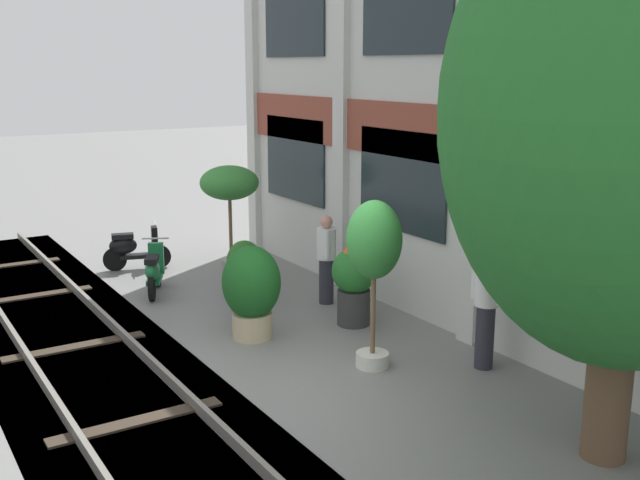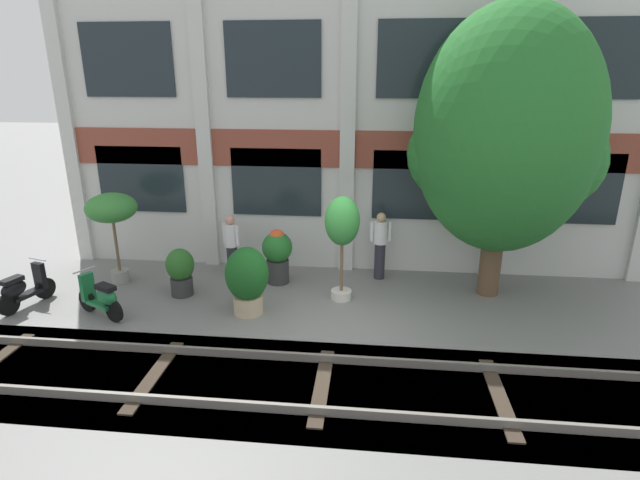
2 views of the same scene
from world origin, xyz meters
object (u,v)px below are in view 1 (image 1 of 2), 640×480
Objects in this scene: broadleaf_tree at (633,124)px; scooter_second_parked at (133,249)px; potted_plant_ribbed_drum at (245,269)px; resident_by_doorway at (326,257)px; resident_watching_tracks at (486,306)px; scooter_near_curb at (154,272)px; potted_plant_low_pan at (374,248)px; potted_plant_glazed_jar at (252,289)px; potted_plant_tall_urn at (229,188)px; potted_plant_stone_basin at (354,279)px.

scooter_second_parked is (-10.16, -1.83, -3.14)m from broadleaf_tree.
resident_by_doorway reaches higher than potted_plant_ribbed_drum.
resident_by_doorway is at bearing -45.45° from scooter_second_parked.
resident_by_doorway is 3.65m from resident_watching_tracks.
resident_by_doorway is at bearing -94.43° from resident_watching_tracks.
scooter_near_curb is 3.24m from resident_by_doorway.
potted_plant_low_pan is 1.62× the size of potted_plant_glazed_jar.
scooter_near_curb is 0.80× the size of resident_by_doorway.
potted_plant_stone_basin is at bearing 5.51° from potted_plant_tall_urn.
potted_plant_stone_basin is 1.21× the size of potted_plant_ribbed_drum.
scooter_near_curb is (0.54, -1.82, -1.33)m from potted_plant_tall_urn.
potted_plant_low_pan reaches higher than resident_watching_tracks.
potted_plant_ribbed_drum is at bearing 157.01° from potted_plant_glazed_jar.
potted_plant_glazed_jar is at bearing -154.55° from potted_plant_low_pan.
potted_plant_tall_urn is 2.32m from scooter_near_curb.
resident_watching_tracks reaches higher than scooter_near_curb.
potted_plant_ribbed_drum is 1.77m from scooter_near_curb.
broadleaf_tree is at bearing 16.52° from potted_plant_glazed_jar.
potted_plant_tall_urn reaches higher than potted_plant_stone_basin.
broadleaf_tree is 10.79m from scooter_second_parked.
potted_plant_low_pan is 1.76× the size of scooter_second_parked.
potted_plant_tall_urn is 1.51× the size of potted_plant_glazed_jar.
scooter_near_curb is at bearing -163.82° from potted_plant_low_pan.
broadleaf_tree is 6.16m from potted_plant_glazed_jar.
potted_plant_glazed_jar is 3.04m from scooter_near_curb.
resident_by_doorway is (2.65, 0.60, -0.92)m from potted_plant_tall_urn.
potted_plant_tall_urn is 2.48m from scooter_second_parked.
potted_plant_ribbed_drum is 0.82× the size of scooter_second_parked.
potted_plant_stone_basin is 1.00× the size of scooter_second_parked.
potted_plant_glazed_jar is (-0.32, -1.69, 0.03)m from potted_plant_stone_basin.
potted_plant_glazed_jar is 0.92× the size of resident_by_doorway.
resident_watching_tracks is at bearing 56.52° from potted_plant_low_pan.
broadleaf_tree is 4.66× the size of potted_plant_stone_basin.
potted_plant_low_pan is at bearing -137.36° from scooter_near_curb.
broadleaf_tree reaches higher than potted_plant_low_pan.
potted_plant_stone_basin reaches higher than potted_plant_ribbed_drum.
potted_plant_stone_basin is 0.80× the size of resident_watching_tracks.
potted_plant_glazed_jar is 1.09× the size of scooter_second_parked.
resident_watching_tracks is at bearing -128.24° from scooter_near_curb.
broadleaf_tree is 7.65m from potted_plant_ribbed_drum.
resident_watching_tracks is at bearing 12.08° from potted_plant_stone_basin.
potted_plant_glazed_jar is 0.87× the size of resident_watching_tracks.
potted_plant_low_pan is 3.82m from potted_plant_ribbed_drum.
scooter_near_curb is at bearing -73.82° from resident_watching_tracks.
resident_watching_tracks reaches higher than potted_plant_ribbed_drum.
resident_watching_tracks reaches higher than scooter_second_parked.
potted_plant_stone_basin is at bearing 79.24° from potted_plant_glazed_jar.
resident_by_doorway is at bearing 114.37° from potted_plant_glazed_jar.
potted_plant_stone_basin is (-4.95, 0.12, -2.82)m from broadleaf_tree.
scooter_near_curb is at bearing -81.19° from scooter_second_parked.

